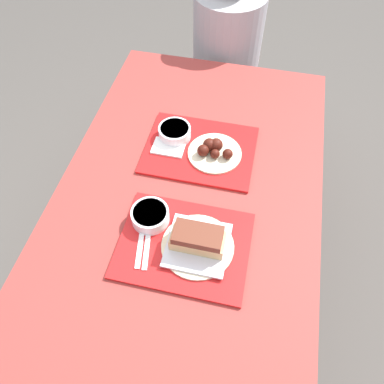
{
  "coord_description": "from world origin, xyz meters",
  "views": [
    {
      "loc": [
        0.18,
        -0.76,
        1.84
      ],
      "look_at": [
        0.02,
        -0.03,
        0.8
      ],
      "focal_mm": 35.0,
      "sensor_mm": 36.0,
      "label": 1
    }
  ],
  "objects_px": {
    "tray_far": "(201,150)",
    "bowl_coleslaw_far": "(175,132)",
    "bowl_coleslaw_near": "(150,215)",
    "person_seated_across": "(228,39)",
    "brisket_sandwich_plate": "(198,242)",
    "tray_near": "(184,245)",
    "wings_plate_far": "(214,150)"
  },
  "relations": [
    {
      "from": "tray_far",
      "to": "bowl_coleslaw_far",
      "type": "xyz_separation_m",
      "value": [
        -0.11,
        0.04,
        0.03
      ]
    },
    {
      "from": "bowl_coleslaw_near",
      "to": "person_seated_across",
      "type": "relative_size",
      "value": 0.18
    },
    {
      "from": "tray_far",
      "to": "bowl_coleslaw_far",
      "type": "height_order",
      "value": "bowl_coleslaw_far"
    },
    {
      "from": "tray_far",
      "to": "brisket_sandwich_plate",
      "type": "xyz_separation_m",
      "value": [
        0.08,
        -0.41,
        0.04
      ]
    },
    {
      "from": "tray_near",
      "to": "brisket_sandwich_plate",
      "type": "distance_m",
      "value": 0.06
    },
    {
      "from": "bowl_coleslaw_near",
      "to": "wings_plate_far",
      "type": "xyz_separation_m",
      "value": [
        0.15,
        0.33,
        -0.01
      ]
    },
    {
      "from": "wings_plate_far",
      "to": "bowl_coleslaw_near",
      "type": "bearing_deg",
      "value": -114.08
    },
    {
      "from": "tray_near",
      "to": "bowl_coleslaw_near",
      "type": "bearing_deg",
      "value": 153.2
    },
    {
      "from": "bowl_coleslaw_far",
      "to": "wings_plate_far",
      "type": "height_order",
      "value": "wings_plate_far"
    },
    {
      "from": "tray_near",
      "to": "bowl_coleslaw_near",
      "type": "relative_size",
      "value": 3.33
    },
    {
      "from": "wings_plate_far",
      "to": "person_seated_across",
      "type": "bearing_deg",
      "value": 95.59
    },
    {
      "from": "brisket_sandwich_plate",
      "to": "bowl_coleslaw_near",
      "type": "bearing_deg",
      "value": 159.61
    },
    {
      "from": "tray_far",
      "to": "bowl_coleslaw_far",
      "type": "distance_m",
      "value": 0.12
    },
    {
      "from": "tray_far",
      "to": "person_seated_across",
      "type": "distance_m",
      "value": 0.79
    },
    {
      "from": "tray_near",
      "to": "tray_far",
      "type": "xyz_separation_m",
      "value": [
        -0.03,
        0.41,
        0.0
      ]
    },
    {
      "from": "tray_near",
      "to": "tray_far",
      "type": "relative_size",
      "value": 1.0
    },
    {
      "from": "bowl_coleslaw_far",
      "to": "person_seated_across",
      "type": "xyz_separation_m",
      "value": [
        0.09,
        0.75,
        -0.05
      ]
    },
    {
      "from": "bowl_coleslaw_near",
      "to": "tray_far",
      "type": "bearing_deg",
      "value": 74.26
    },
    {
      "from": "brisket_sandwich_plate",
      "to": "wings_plate_far",
      "type": "bearing_deg",
      "value": 93.48
    },
    {
      "from": "bowl_coleslaw_near",
      "to": "tray_near",
      "type": "bearing_deg",
      "value": -26.8
    },
    {
      "from": "tray_far",
      "to": "brisket_sandwich_plate",
      "type": "height_order",
      "value": "brisket_sandwich_plate"
    },
    {
      "from": "tray_near",
      "to": "tray_far",
      "type": "distance_m",
      "value": 0.41
    },
    {
      "from": "tray_far",
      "to": "person_seated_across",
      "type": "xyz_separation_m",
      "value": [
        -0.03,
        0.79,
        -0.02
      ]
    },
    {
      "from": "tray_near",
      "to": "wings_plate_far",
      "type": "xyz_separation_m",
      "value": [
        0.02,
        0.4,
        0.03
      ]
    },
    {
      "from": "tray_near",
      "to": "brisket_sandwich_plate",
      "type": "relative_size",
      "value": 1.8
    },
    {
      "from": "bowl_coleslaw_near",
      "to": "person_seated_across",
      "type": "bearing_deg",
      "value": 86.49
    },
    {
      "from": "bowl_coleslaw_far",
      "to": "person_seated_across",
      "type": "relative_size",
      "value": 0.18
    },
    {
      "from": "tray_near",
      "to": "brisket_sandwich_plate",
      "type": "height_order",
      "value": "brisket_sandwich_plate"
    },
    {
      "from": "tray_near",
      "to": "brisket_sandwich_plate",
      "type": "bearing_deg",
      "value": 0.79
    },
    {
      "from": "tray_far",
      "to": "bowl_coleslaw_near",
      "type": "bearing_deg",
      "value": -105.74
    },
    {
      "from": "person_seated_across",
      "to": "brisket_sandwich_plate",
      "type": "bearing_deg",
      "value": -85.11
    },
    {
      "from": "bowl_coleslaw_far",
      "to": "tray_far",
      "type": "bearing_deg",
      "value": -19.85
    }
  ]
}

